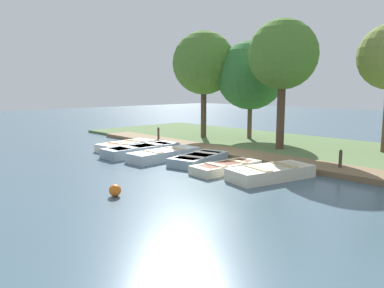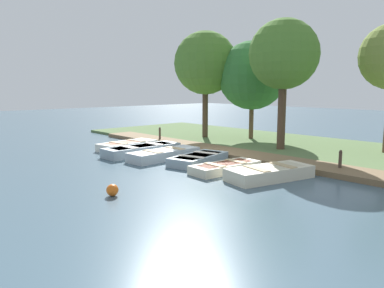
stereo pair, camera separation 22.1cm
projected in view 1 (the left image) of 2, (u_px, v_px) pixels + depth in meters
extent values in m
plane|color=#425B6B|center=(209.00, 159.00, 15.38)|extent=(80.00, 80.00, 0.00)
cube|color=#567042|center=(278.00, 145.00, 18.78)|extent=(8.00, 24.00, 0.14)
cube|color=brown|center=(231.00, 153.00, 16.33)|extent=(1.55, 18.23, 0.19)
cube|color=silver|center=(127.00, 146.00, 17.81)|extent=(2.97, 1.53, 0.36)
cube|color=#994C33|center=(126.00, 142.00, 17.78)|extent=(2.43, 1.20, 0.03)
cube|color=tan|center=(117.00, 143.00, 17.37)|extent=(0.42, 1.12, 0.03)
cube|color=tan|center=(135.00, 140.00, 18.19)|extent=(0.42, 1.12, 0.03)
cube|color=#8C9EA8|center=(142.00, 150.00, 16.42)|extent=(3.53, 1.12, 0.40)
cube|color=#4C709E|center=(142.00, 146.00, 16.39)|extent=(2.90, 0.87, 0.03)
cube|color=beige|center=(129.00, 147.00, 15.93)|extent=(0.35, 1.02, 0.03)
cube|color=beige|center=(154.00, 144.00, 16.84)|extent=(0.35, 1.02, 0.03)
cube|color=#B2BCC1|center=(164.00, 155.00, 15.39)|extent=(3.19, 1.18, 0.38)
cube|color=beige|center=(164.00, 150.00, 15.37)|extent=(2.61, 0.93, 0.03)
cube|color=tan|center=(153.00, 151.00, 14.94)|extent=(0.35, 0.99, 0.03)
cube|color=tan|center=(175.00, 148.00, 15.79)|extent=(0.35, 0.99, 0.03)
cube|color=#8C9EA8|center=(199.00, 159.00, 14.54)|extent=(2.83, 1.73, 0.34)
cube|color=#6B7F51|center=(199.00, 155.00, 14.52)|extent=(2.31, 1.37, 0.03)
cube|color=beige|center=(192.00, 156.00, 14.10)|extent=(0.50, 1.11, 0.03)
cube|color=beige|center=(206.00, 153.00, 14.92)|extent=(0.50, 1.11, 0.03)
cube|color=beige|center=(226.00, 167.00, 13.13)|extent=(2.72, 1.17, 0.30)
cube|color=#994C33|center=(226.00, 163.00, 13.11)|extent=(2.23, 0.92, 0.02)
cube|color=tan|center=(216.00, 165.00, 12.79)|extent=(0.33, 0.91, 0.03)
cube|color=tan|center=(236.00, 161.00, 13.42)|extent=(0.33, 0.91, 0.03)
cube|color=beige|center=(271.00, 173.00, 12.06)|extent=(3.06, 1.78, 0.40)
cube|color=beige|center=(271.00, 167.00, 12.03)|extent=(2.50, 1.41, 0.03)
cube|color=tan|center=(258.00, 168.00, 11.75)|extent=(0.52, 1.10, 0.03)
cube|color=tan|center=(284.00, 165.00, 12.30)|extent=(0.52, 1.10, 0.03)
cylinder|color=#47382D|center=(158.00, 135.00, 20.12)|extent=(0.11, 0.11, 0.74)
sphere|color=#47382D|center=(158.00, 128.00, 20.06)|extent=(0.10, 0.10, 0.10)
cylinder|color=#47382D|center=(340.00, 162.00, 12.91)|extent=(0.11, 0.11, 0.74)
sphere|color=#47382D|center=(341.00, 151.00, 12.85)|extent=(0.10, 0.10, 0.10)
sphere|color=orange|center=(115.00, 190.00, 10.13)|extent=(0.33, 0.33, 0.33)
cylinder|color=#4C3828|center=(204.00, 110.00, 21.03)|extent=(0.31, 0.31, 3.31)
sphere|color=#4C7A2D|center=(204.00, 63.00, 20.64)|extent=(3.47, 3.47, 3.47)
cylinder|color=brown|center=(250.00, 118.00, 20.52)|extent=(0.24, 0.24, 2.56)
sphere|color=#337033|center=(251.00, 75.00, 20.18)|extent=(3.69, 3.69, 3.69)
cylinder|color=#4C3828|center=(281.00, 113.00, 16.91)|extent=(0.36, 0.36, 3.53)
sphere|color=#4C7A2D|center=(283.00, 54.00, 16.52)|extent=(3.10, 3.10, 3.10)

